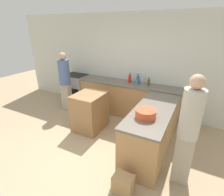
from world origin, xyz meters
TOP-DOWN VIEW (x-y plane):
  - ground_plane at (0.00, 0.00)m, footprint 14.00×14.00m
  - wall_back at (0.00, 2.39)m, footprint 8.00×0.06m
  - counter_back at (0.00, 2.06)m, footprint 2.81×0.63m
  - counter_peninsula at (1.06, 0.82)m, footprint 0.69×1.91m
  - range_oven at (-1.79, 2.06)m, footprint 0.76×0.61m
  - island_table at (-0.49, 0.93)m, footprint 0.63×0.77m
  - mixing_bowl at (1.02, 0.42)m, footprint 0.35×0.35m
  - dish_soap_bottle at (0.26, 2.07)m, footprint 0.06×0.06m
  - hot_sauce_bottle at (0.02, 2.14)m, footprint 0.08×0.08m
  - vinegar_bottle_clear at (0.35, 2.22)m, footprint 0.06×0.06m
  - olive_oil_bottle at (0.57, 2.09)m, footprint 0.07×0.07m
  - water_bottle_blue at (0.22, 2.21)m, footprint 0.08×0.08m
  - person_by_range at (-1.67, 1.45)m, footprint 0.31×0.31m
  - person_at_peninsula at (1.70, 0.25)m, footprint 0.29×0.29m
  - paper_bag at (0.98, -0.36)m, footprint 0.30×0.22m

SIDE VIEW (x-z plane):
  - ground_plane at x=0.00m, z-range 0.00..0.00m
  - paper_bag at x=0.98m, z-range 0.00..0.31m
  - island_table at x=-0.49m, z-range 0.00..0.90m
  - counter_back at x=0.00m, z-range 0.00..0.92m
  - counter_peninsula at x=1.06m, z-range 0.00..0.92m
  - range_oven at x=-1.79m, z-range 0.00..0.93m
  - person_by_range at x=-1.67m, z-range 0.08..1.79m
  - person_at_peninsula at x=1.70m, z-range 0.09..1.88m
  - mixing_bowl at x=1.02m, z-range 0.92..1.06m
  - dish_soap_bottle at x=0.26m, z-range 0.90..1.09m
  - olive_oil_bottle at x=0.57m, z-range 0.90..1.13m
  - vinegar_bottle_clear at x=0.35m, z-range 0.89..1.15m
  - water_bottle_blue at x=0.22m, z-range 0.89..1.15m
  - hot_sauce_bottle at x=0.02m, z-range 0.89..1.16m
  - wall_back at x=0.00m, z-range 0.00..2.70m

